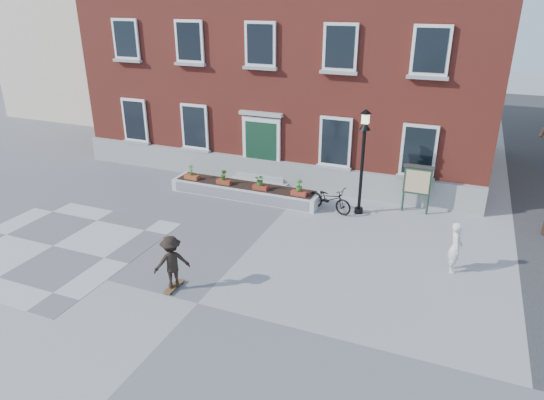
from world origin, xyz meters
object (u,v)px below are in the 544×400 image
at_px(bystander, 455,247).
at_px(notice_board, 418,181).
at_px(bicycle, 329,199).
at_px(lamp_post, 363,148).
at_px(skateboarder, 172,262).

distance_m(bystander, notice_board, 4.22).
height_order(bicycle, bystander, bystander).
bearing_deg(lamp_post, skateboarder, -117.29).
distance_m(bystander, lamp_post, 4.97).
bearing_deg(bystander, notice_board, 14.26).
relative_size(bicycle, lamp_post, 0.48).
height_order(lamp_post, skateboarder, lamp_post).
xyz_separation_m(lamp_post, notice_board, (1.92, 0.83, -1.28)).
distance_m(bystander, skateboarder, 8.14).
bearing_deg(lamp_post, bystander, -41.02).
bearing_deg(notice_board, lamp_post, -156.60).
height_order(bicycle, skateboarder, skateboarder).
relative_size(lamp_post, skateboarder, 2.44).
bearing_deg(bystander, bicycle, 50.73).
bearing_deg(bicycle, notice_board, -54.50).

